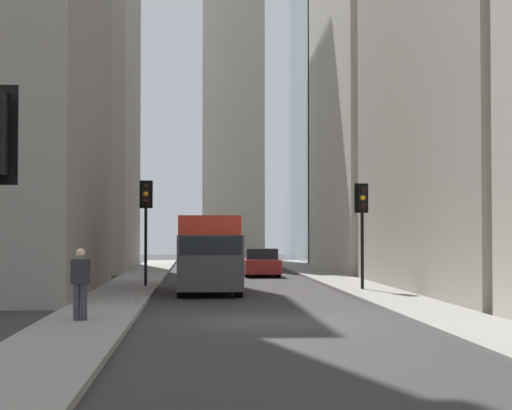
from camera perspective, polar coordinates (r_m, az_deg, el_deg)
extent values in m
plane|color=#302D30|center=(22.60, 0.93, -7.44)|extent=(135.00, 135.00, 0.00)
cube|color=gray|center=(22.68, -10.57, -7.21)|extent=(90.00, 2.20, 0.14)
cube|color=gray|center=(23.40, 12.07, -7.03)|extent=(90.00, 2.20, 0.14)
cube|color=beige|center=(53.81, 9.84, 10.28)|extent=(16.75, 10.00, 26.87)
cube|color=#A8A091|center=(54.77, -13.11, 10.42)|extent=(12.60, 10.00, 27.49)
cube|color=#B7B2A5|center=(68.58, -1.52, 5.79)|extent=(4.63, 4.63, 22.49)
cube|color=red|center=(33.91, -3.03, -2.93)|extent=(4.60, 2.25, 2.60)
cube|color=#38383D|center=(30.72, -2.95, -3.70)|extent=(1.90, 2.25, 1.90)
cube|color=black|center=(30.70, -2.95, -2.58)|extent=(1.92, 2.09, 0.64)
cylinder|color=black|center=(30.78, -1.11, -5.10)|extent=(0.88, 0.28, 0.88)
cylinder|color=black|center=(30.75, -4.80, -5.10)|extent=(0.88, 0.28, 0.88)
cylinder|color=black|center=(35.37, -1.46, -4.67)|extent=(0.88, 0.28, 0.88)
cylinder|color=black|center=(35.35, -4.67, -4.66)|extent=(0.88, 0.28, 0.88)
cube|color=maroon|center=(45.66, 0.30, -3.90)|extent=(4.30, 1.78, 0.70)
cube|color=black|center=(45.45, 0.32, -3.13)|extent=(2.10, 1.58, 0.54)
cylinder|color=black|center=(47.08, 1.13, -4.09)|extent=(0.64, 0.22, 0.64)
cylinder|color=black|center=(46.97, -0.77, -4.10)|extent=(0.64, 0.22, 0.64)
cylinder|color=black|center=(44.39, 1.43, -4.23)|extent=(0.64, 0.22, 0.64)
cylinder|color=black|center=(44.28, -0.59, -4.24)|extent=(0.64, 0.22, 0.64)
cylinder|color=black|center=(35.31, -7.07, -2.59)|extent=(0.12, 0.12, 3.15)
cube|color=black|center=(35.34, -7.05, 0.69)|extent=(0.28, 0.32, 0.90)
cube|color=black|center=(35.49, -7.04, 0.68)|extent=(0.03, 0.52, 1.10)
sphere|color=black|center=(35.19, -7.07, 1.19)|extent=(0.20, 0.20, 0.20)
sphere|color=orange|center=(35.18, -7.07, 0.70)|extent=(0.20, 0.20, 0.20)
sphere|color=black|center=(35.17, -7.07, 0.22)|extent=(0.20, 0.20, 0.20)
cylinder|color=black|center=(33.33, 6.81, -2.83)|extent=(0.12, 0.12, 2.93)
cube|color=black|center=(33.35, 6.80, 0.45)|extent=(0.28, 0.32, 0.90)
cube|color=black|center=(33.50, 6.75, 0.44)|extent=(0.03, 0.52, 1.10)
sphere|color=black|center=(33.21, 6.84, 0.98)|extent=(0.20, 0.20, 0.20)
sphere|color=orange|center=(33.20, 6.85, 0.46)|extent=(0.20, 0.20, 0.20)
sphere|color=black|center=(33.19, 6.85, -0.05)|extent=(0.20, 0.20, 0.20)
cylinder|color=#33333D|center=(21.72, -10.95, -6.12)|extent=(0.16, 0.16, 0.87)
cylinder|color=#33333D|center=(21.74, -11.39, -6.11)|extent=(0.16, 0.16, 0.87)
cube|color=#232328|center=(21.69, -11.16, -4.20)|extent=(0.26, 0.44, 0.59)
sphere|color=beige|center=(21.67, -11.15, -3.02)|extent=(0.22, 0.22, 0.22)
cylinder|color=#999EA3|center=(26.74, -7.90, -6.02)|extent=(0.07, 0.07, 0.20)
cylinder|color=#999EA3|center=(26.73, -7.90, -5.73)|extent=(0.03, 0.03, 0.07)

